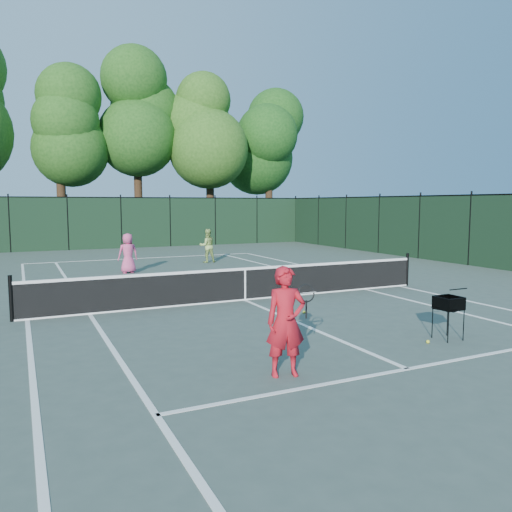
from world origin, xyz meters
name	(u,v)px	position (x,y,z in m)	size (l,w,h in m)	color
ground	(245,300)	(0.00, 0.00, 0.00)	(90.00, 90.00, 0.00)	#414F46
sideline_doubles_left	(27,320)	(-5.49, 0.00, 0.00)	(0.10, 23.77, 0.01)	white
sideline_doubles_right	(399,286)	(5.49, 0.00, 0.00)	(0.10, 23.77, 0.01)	white
sideline_singles_left	(90,314)	(-4.12, 0.00, 0.00)	(0.10, 23.77, 0.01)	white
sideline_singles_right	(365,289)	(4.12, 0.00, 0.00)	(0.10, 23.77, 0.01)	white
baseline_far	(146,258)	(0.00, 11.88, 0.00)	(10.97, 0.10, 0.01)	white
service_line_near	(408,369)	(0.00, -6.40, 0.00)	(8.23, 0.10, 0.01)	white
service_line_far	(178,272)	(0.00, 6.40, 0.00)	(8.23, 0.10, 0.01)	white
center_service_line	(245,300)	(0.00, 0.00, 0.00)	(0.10, 12.80, 0.01)	white
tennis_net	(245,283)	(0.00, 0.00, 0.48)	(11.69, 0.09, 1.06)	black
fence_far	(121,223)	(0.00, 18.00, 1.50)	(24.00, 0.05, 3.00)	black
tree_2	(58,123)	(-3.00, 21.80, 7.73)	(6.00, 6.00, 12.40)	black
tree_3	(136,110)	(2.00, 22.30, 9.01)	(7.00, 7.00, 14.45)	black
tree_4	(210,126)	(7.00, 21.60, 8.14)	(6.20, 6.20, 12.97)	black
tree_5	(269,137)	(12.00, 22.10, 7.71)	(5.80, 5.80, 12.23)	black
coach	(286,321)	(-1.92, -5.81, 0.86)	(1.02, 0.56, 1.71)	#B11420
player_pink	(128,253)	(-1.82, 6.90, 0.77)	(0.77, 0.53, 1.53)	#CB477B
player_green	(207,246)	(2.13, 8.86, 0.76)	(0.79, 0.64, 1.53)	#92B158
ball_hopper	(449,303)	(1.97, -5.36, 0.72)	(0.55, 0.55, 0.85)	black
loose_ball_near_cart	(428,342)	(1.40, -5.42, 0.03)	(0.07, 0.07, 0.07)	yellow
loose_ball_midcourt	(304,312)	(0.61, -2.15, 0.03)	(0.07, 0.07, 0.07)	#C6CF2A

